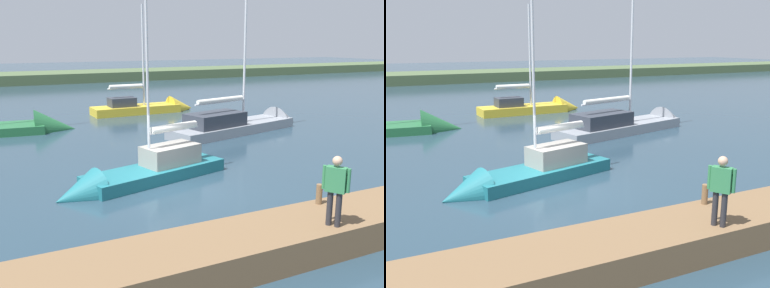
# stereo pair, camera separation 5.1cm
# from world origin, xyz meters

# --- Properties ---
(ground_plane) EXTENTS (200.00, 200.00, 0.00)m
(ground_plane) POSITION_xyz_m (0.00, 0.00, 0.00)
(ground_plane) COLOR #263D4C
(far_shoreline) EXTENTS (180.00, 8.00, 2.40)m
(far_shoreline) POSITION_xyz_m (0.00, -45.50, 0.00)
(far_shoreline) COLOR #4C603D
(far_shoreline) RESTS_ON ground_plane
(dock_pier) EXTENTS (22.48, 1.99, 0.76)m
(dock_pier) POSITION_xyz_m (0.00, 5.61, 0.38)
(dock_pier) COLOR brown
(dock_pier) RESTS_ON ground_plane
(mooring_post_near) EXTENTS (0.17, 0.17, 0.55)m
(mooring_post_near) POSITION_xyz_m (-2.25, 4.91, 1.04)
(mooring_post_near) COLOR brown
(mooring_post_near) RESTS_ON dock_pier
(sailboat_behind_pier) EXTENTS (7.63, 2.08, 8.42)m
(sailboat_behind_pier) POSITION_xyz_m (-5.76, -16.62, 0.23)
(sailboat_behind_pier) COLOR gold
(sailboat_behind_pier) RESTS_ON ground_plane
(sailboat_far_right) EXTENTS (6.98, 3.38, 8.43)m
(sailboat_far_right) POSITION_xyz_m (0.82, -1.20, 0.17)
(sailboat_far_right) COLOR #1E6B75
(sailboat_far_right) RESTS_ON ground_plane
(sailboat_near_dock) EXTENTS (9.88, 4.40, 11.26)m
(sailboat_near_dock) POSITION_xyz_m (-8.36, -7.87, 0.24)
(sailboat_near_dock) COLOR gray
(sailboat_near_dock) RESTS_ON ground_plane
(person_on_dock) EXTENTS (0.43, 0.57, 1.72)m
(person_on_dock) POSITION_xyz_m (-1.53, 6.20, 1.76)
(person_on_dock) COLOR #28282D
(person_on_dock) RESTS_ON dock_pier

